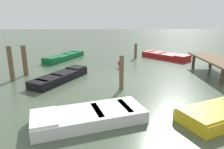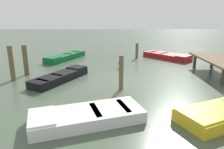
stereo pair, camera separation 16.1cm
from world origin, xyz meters
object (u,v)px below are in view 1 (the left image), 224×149
(rowboat_green, at_px, (64,57))
(mooring_piling_center, at_px, (25,61))
(dock_segment, at_px, (217,61))
(rowboat_white, at_px, (88,116))
(mooring_piling_far_right, at_px, (11,64))
(rowboat_red, at_px, (166,56))
(rowboat_black, at_px, (60,77))
(mooring_piling_far_left, at_px, (136,51))
(mooring_piling_near_left, at_px, (121,72))
(marker_buoy, at_px, (120,63))

(rowboat_green, bearing_deg, mooring_piling_center, 8.06)
(dock_segment, xyz_separation_m, rowboat_white, (5.64, -7.04, -0.61))
(dock_segment, bearing_deg, mooring_piling_far_right, -85.62)
(rowboat_red, bearing_deg, rowboat_black, -94.34)
(rowboat_black, distance_m, rowboat_red, 9.30)
(rowboat_red, relative_size, mooring_piling_far_right, 1.94)
(mooring_piling_far_left, bearing_deg, rowboat_green, -84.25)
(dock_segment, height_order, mooring_piling_far_left, mooring_piling_far_left)
(rowboat_red, relative_size, mooring_piling_near_left, 2.23)
(rowboat_white, xyz_separation_m, mooring_piling_far_right, (-4.54, -4.50, 0.73))
(rowboat_green, xyz_separation_m, mooring_piling_center, (4.41, -1.34, 0.67))
(mooring_piling_near_left, height_order, mooring_piling_far_right, mooring_piling_far_right)
(mooring_piling_far_left, bearing_deg, mooring_piling_center, -54.83)
(mooring_piling_far_right, bearing_deg, rowboat_black, 90.75)
(rowboat_red, relative_size, rowboat_green, 0.89)
(rowboat_white, distance_m, mooring_piling_far_right, 6.44)
(rowboat_red, xyz_separation_m, mooring_piling_far_left, (-0.23, -2.45, 0.38))
(mooring_piling_center, distance_m, mooring_piling_far_left, 8.66)
(mooring_piling_center, bearing_deg, rowboat_red, 116.54)
(dock_segment, xyz_separation_m, marker_buoy, (-1.75, -5.59, -0.54))
(rowboat_white, relative_size, rowboat_green, 0.96)
(rowboat_red, bearing_deg, dock_segment, -23.08)
(rowboat_black, distance_m, marker_buoy, 4.41)
(mooring_piling_center, relative_size, mooring_piling_far_right, 0.94)
(mooring_piling_center, height_order, marker_buoy, mooring_piling_center)
(dock_segment, distance_m, mooring_piling_center, 11.24)
(mooring_piling_center, bearing_deg, rowboat_white, 36.73)
(mooring_piling_far_right, relative_size, marker_buoy, 3.95)
(rowboat_black, xyz_separation_m, mooring_piling_far_left, (-6.04, 4.82, 0.38))
(rowboat_red, relative_size, marker_buoy, 7.68)
(rowboat_white, height_order, rowboat_red, same)
(rowboat_green, relative_size, mooring_piling_near_left, 2.50)
(dock_segment, height_order, rowboat_red, dock_segment)
(rowboat_black, height_order, mooring_piling_near_left, mooring_piling_near_left)
(rowboat_white, bearing_deg, rowboat_black, -85.76)
(dock_segment, bearing_deg, rowboat_red, -161.14)
(mooring_piling_near_left, bearing_deg, rowboat_red, 150.69)
(mooring_piling_center, height_order, mooring_piling_near_left, mooring_piling_center)
(rowboat_red, height_order, marker_buoy, marker_buoy)
(rowboat_green, distance_m, mooring_piling_near_left, 8.03)
(mooring_piling_center, xyz_separation_m, marker_buoy, (-1.76, 5.65, -0.60))
(rowboat_green, distance_m, mooring_piling_center, 4.66)
(mooring_piling_far_left, distance_m, marker_buoy, 3.54)
(rowboat_black, relative_size, rowboat_white, 0.95)
(mooring_piling_center, relative_size, mooring_piling_near_left, 1.07)
(rowboat_black, bearing_deg, mooring_piling_far_right, 118.74)
(mooring_piling_far_left, bearing_deg, rowboat_black, -38.57)
(dock_segment, bearing_deg, marker_buoy, -108.42)
(rowboat_black, distance_m, mooring_piling_near_left, 3.56)
(mooring_piling_near_left, distance_m, mooring_piling_far_right, 5.94)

